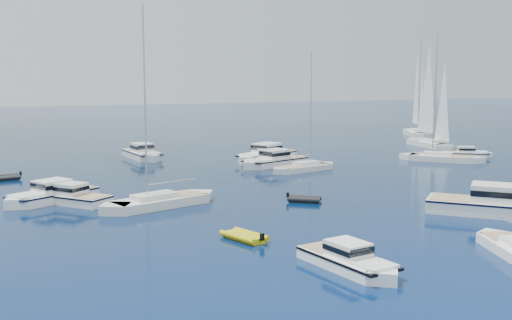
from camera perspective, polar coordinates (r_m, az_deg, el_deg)
The scene contains 17 objects.
ground at distance 41.48m, azimuth 13.23°, elevation -7.10°, with size 400.00×400.00×0.00m, color navy.
motor_cruiser_near at distance 34.49m, azimuth 8.70°, elevation -10.04°, with size 2.30×7.52×1.97m, color white, non-canonical shape.
motor_cruiser_right at distance 50.48m, azimuth 21.57°, elevation -4.79°, with size 3.52×11.50×3.02m, color white, non-canonical shape.
motor_cruiser_left at distance 54.68m, azimuth -18.56°, elevation -3.71°, with size 2.77×9.06×2.38m, color white, non-canonical shape.
motor_cruiser_centre at distance 72.26m, azimuth 1.64°, elevation -0.59°, with size 3.00×9.80×2.57m, color silver, non-canonical shape.
motor_cruiser_far_r at distance 85.25m, azimuth 19.04°, elevation 0.26°, with size 2.10×6.88×1.81m, color white, non-canonical shape.
motor_cruiser_far_l at distance 53.72m, azimuth -17.04°, elevation -3.85°, with size 2.57×8.40×2.21m, color silver, non-canonical shape.
motor_cruiser_distant at distance 76.91m, azimuth 0.90°, elevation -0.08°, with size 3.33×10.87×2.85m, color white, non-canonical shape.
motor_cruiser_horizon at distance 80.50m, azimuth -10.49°, elevation 0.14°, with size 2.96×9.68×2.54m, color silver, non-canonical shape.
sailboat_mid_r at distance 80.19m, azimuth 16.86°, elevation -0.09°, with size 2.84×10.94×16.08m, color white, non-canonical shape.
sailboat_mid_l at distance 50.61m, azimuth -8.97°, elevation -4.30°, with size 2.94×11.30×16.61m, color silver, non-canonical shape.
sailboat_centre at distance 69.13m, azimuth 4.50°, elevation -0.99°, with size 2.45×9.42×13.84m, color silver, non-canonical shape.
sailboat_sails_r at distance 96.35m, azimuth 15.86°, elevation 1.21°, with size 3.13×12.04×17.69m, color silver, non-canonical shape.
sailboat_sails_far at distance 114.21m, azimuth 14.69°, elevation 2.23°, with size 3.17×12.21×17.95m, color white, non-canonical shape.
tender_yellow at distance 40.02m, azimuth -1.09°, elevation -7.44°, with size 1.88×3.38×0.95m, color #C9BB0B, non-canonical shape.
tender_grey_near at distance 51.94m, azimuth 4.54°, elevation -3.92°, with size 1.65×2.87×0.95m, color black, non-canonical shape.
tender_grey_far at distance 67.84m, azimuth -22.78°, elevation -1.75°, with size 2.22×4.14×0.95m, color black, non-canonical shape.
Camera 1 is at (-23.72, -32.38, 10.48)m, focal length 42.95 mm.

